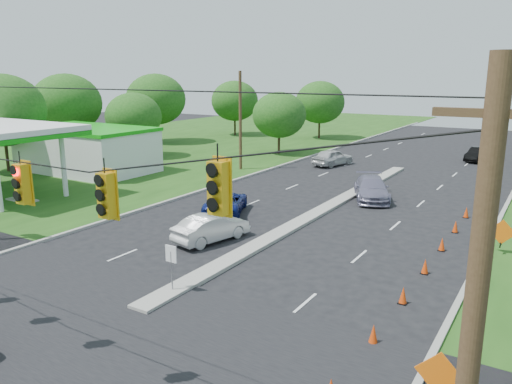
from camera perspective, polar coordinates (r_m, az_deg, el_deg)
The scene contains 32 objects.
ground at distance 17.51m, azimuth -23.13°, elevation -17.65°, with size 160.00×160.00×0.00m, color black.
grass_left at distance 51.98m, azimuth -24.55°, elevation 2.48°, with size 40.00×160.00×0.06m, color #1E4714.
cross_street at distance 17.51m, azimuth -23.13°, elevation -17.65°, with size 160.00×14.00×0.02m, color black.
curb_left at distance 45.39m, azimuth 0.77°, elevation 2.27°, with size 0.25×110.00×0.16m, color gray.
curb_right at distance 39.29m, azimuth 26.94°, elevation -0.94°, with size 0.25×110.00×0.16m, color gray.
median at distance 33.06m, azimuth 7.79°, elevation -2.06°, with size 1.00×34.00×0.18m, color gray.
median_sign at distance 20.44m, azimuth -9.66°, elevation -7.61°, with size 0.55×0.06×2.05m.
utility_pole_far_left at distance 46.02m, azimuth -1.80°, elevation 8.08°, with size 0.28×0.28×9.00m, color #422D1C.
gas_station at distance 46.62m, azimuth -20.19°, elevation 4.96°, with size 18.40×19.70×5.20m.
cone_1 at distance 17.52m, azimuth 13.27°, elevation -15.53°, with size 0.32×0.32×0.70m, color #D93C0A.
cone_2 at distance 20.55m, azimuth 16.47°, elevation -11.24°, with size 0.32×0.32×0.70m, color #D93C0A.
cone_3 at distance 23.71m, azimuth 18.76°, elevation -8.04°, with size 0.32×0.32×0.70m, color #D93C0A.
cone_4 at distance 26.95m, azimuth 20.49°, elevation -5.60°, with size 0.32×0.32×0.70m, color #D93C0A.
cone_5 at distance 30.25m, azimuth 21.83°, elevation -3.69°, with size 0.32×0.32×0.70m, color #D93C0A.
cone_6 at distance 33.59m, azimuth 22.91°, elevation -2.15°, with size 0.32×0.32×0.70m, color #D93C0A.
cone_7 at distance 36.90m, azimuth 24.70°, elevation -1.00°, with size 0.32×0.32×0.70m, color #D93C0A.
cone_8 at distance 40.29m, azimuth 25.35°, elevation 0.06°, with size 0.32×0.32×0.70m, color #D93C0A.
cone_9 at distance 43.71m, azimuth 25.91°, elevation 0.95°, with size 0.32×0.32×0.70m, color #D93C0A.
work_sign_0 at distance 14.53m, azimuth 20.19°, elevation -19.16°, with size 1.27×0.58×1.37m.
work_sign_1 at distance 27.37m, azimuth 26.29°, elevation -4.24°, with size 1.27×0.58×1.37m.
tree_1 at distance 50.27m, azimuth -27.06°, elevation 8.33°, with size 7.56×7.56×8.82m.
tree_2 at distance 54.62m, azimuth -13.83°, elevation 8.36°, with size 5.88×5.88×6.86m.
tree_3 at distance 65.88m, azimuth -11.37°, elevation 10.35°, with size 7.56×7.56×8.82m.
tree_4 at distance 72.82m, azimuth -2.45°, elevation 10.37°, with size 6.72×6.72×7.84m.
tree_5 at distance 55.33m, azimuth 2.67°, elevation 8.79°, with size 5.88×5.88×6.86m.
tree_6 at distance 69.56m, azimuth 7.32°, elevation 10.13°, with size 6.72×6.72×7.84m.
tree_14 at distance 59.24m, azimuth -20.83°, elevation 9.45°, with size 7.56×7.56×8.82m.
white_sedan at distance 26.71m, azimuth -5.11°, elevation -4.11°, with size 1.53×4.39×1.45m, color #B5B5B5.
blue_pickup at distance 32.06m, azimuth -3.48°, elevation -1.18°, with size 2.27×4.93×1.37m, color navy.
silver_car_far at distance 36.29m, azimuth 13.06°, elevation 0.39°, with size 2.23×5.49×1.59m, color slate.
silver_car_oncoming at distance 49.26m, azimuth 8.74°, elevation 3.95°, with size 1.91×4.76×1.62m, color #B8B8B8.
dark_car_receding at distance 55.81m, azimuth 24.01°, elevation 3.94°, with size 1.50×4.30×1.42m, color black.
Camera 1 is at (12.78, -8.22, 8.70)m, focal length 35.00 mm.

